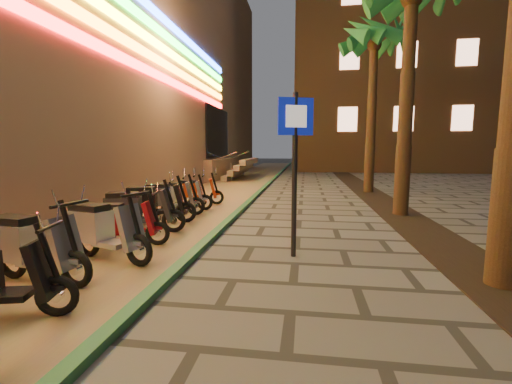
% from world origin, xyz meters
% --- Properties ---
extents(ground, '(120.00, 120.00, 0.00)m').
position_xyz_m(ground, '(0.00, 0.00, 0.00)').
color(ground, '#474442').
rests_on(ground, ground).
extents(parking_strip, '(3.40, 60.00, 0.01)m').
position_xyz_m(parking_strip, '(-2.60, 10.00, 0.01)').
color(parking_strip, '#8C7251').
rests_on(parking_strip, ground).
extents(green_curb, '(0.18, 60.00, 0.10)m').
position_xyz_m(green_curb, '(-0.90, 10.00, 0.05)').
color(green_curb, '#246038').
rests_on(green_curb, ground).
extents(planting_strip, '(1.20, 40.00, 0.02)m').
position_xyz_m(planting_strip, '(3.60, 5.00, 0.01)').
color(planting_strip, black).
rests_on(planting_strip, ground).
extents(apartment_block, '(18.00, 16.06, 25.00)m').
position_xyz_m(apartment_block, '(9.00, 32.00, 12.50)').
color(apartment_block, brown).
rests_on(apartment_block, ground).
extents(palm_d, '(2.97, 3.02, 7.16)m').
position_xyz_m(palm_d, '(3.60, 12.00, 5.94)').
color(palm_d, '#472D19').
rests_on(palm_d, ground).
extents(pedestrian_sign, '(0.57, 0.25, 2.73)m').
position_xyz_m(pedestrian_sign, '(0.79, 2.87, 1.77)').
color(pedestrian_sign, black).
rests_on(pedestrian_sign, ground).
extents(scooter_5, '(1.68, 0.70, 1.18)m').
position_xyz_m(scooter_5, '(-2.77, 1.23, 0.51)').
color(scooter_5, black).
rests_on(scooter_5, ground).
extents(scooter_6, '(1.68, 0.88, 1.19)m').
position_xyz_m(scooter_6, '(-2.34, 2.25, 0.52)').
color(scooter_6, black).
rests_on(scooter_6, ground).
extents(scooter_7, '(1.49, 0.64, 1.05)m').
position_xyz_m(scooter_7, '(-2.49, 3.06, 0.45)').
color(scooter_7, black).
rests_on(scooter_7, ground).
extents(scooter_8, '(1.67, 0.83, 1.18)m').
position_xyz_m(scooter_8, '(-2.64, 3.97, 0.51)').
color(scooter_8, black).
rests_on(scooter_8, ground).
extents(scooter_9, '(1.67, 0.86, 1.18)m').
position_xyz_m(scooter_9, '(-2.72, 4.96, 0.51)').
color(scooter_9, black).
rests_on(scooter_9, ground).
extents(scooter_10, '(1.62, 0.81, 1.14)m').
position_xyz_m(scooter_10, '(-2.76, 5.95, 0.50)').
color(scooter_10, black).
rests_on(scooter_10, ground).
extents(scooter_11, '(1.54, 0.68, 1.08)m').
position_xyz_m(scooter_11, '(-2.71, 6.78, 0.47)').
color(scooter_11, black).
rests_on(scooter_11, ground).
extents(scooter_12, '(1.49, 0.80, 1.06)m').
position_xyz_m(scooter_12, '(-2.59, 7.78, 0.46)').
color(scooter_12, black).
rests_on(scooter_12, ground).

